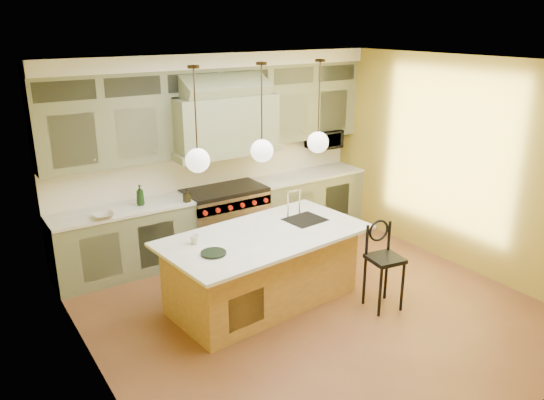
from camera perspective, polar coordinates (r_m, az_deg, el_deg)
floor at (r=6.60m, az=4.15°, el=-11.46°), size 5.00×5.00×0.00m
ceiling at (r=5.72m, az=4.84°, el=14.52°), size 5.00×5.00×0.00m
wall_back at (r=8.05m, az=-6.47°, el=5.22°), size 5.00×0.00×5.00m
wall_front at (r=4.45m, az=24.66°, el=-7.88°), size 5.00×0.00×5.00m
wall_left at (r=4.97m, az=-19.09°, el=-4.37°), size 0.00×5.00×5.00m
wall_right at (r=7.74m, az=19.35°, el=3.72°), size 0.00×5.00×5.00m
back_cabinetry at (r=7.82m, az=-5.58°, el=4.71°), size 5.00×0.77×2.90m
range at (r=8.03m, az=-5.07°, el=-1.97°), size 1.20×0.74×0.96m
kitchen_island at (r=6.50m, az=-0.96°, el=-7.20°), size 2.59×1.55×1.35m
counter_stool at (r=6.48m, az=11.90°, el=-6.35°), size 0.43×0.43×1.08m
microwave at (r=8.88m, az=5.62°, el=6.53°), size 0.54×0.37×0.30m
oil_bottle_a at (r=7.37m, az=-14.01°, el=0.52°), size 0.13×0.13×0.28m
oil_bottle_b at (r=7.38m, az=-9.16°, el=0.44°), size 0.09×0.09×0.18m
fruit_bowl at (r=7.04m, az=-17.68°, el=-1.63°), size 0.27×0.27×0.07m
cup at (r=6.06m, az=-8.32°, el=-4.21°), size 0.12×0.12×0.10m
pendant_left at (r=5.63m, az=-8.01°, el=4.52°), size 0.26×0.26×1.11m
pendant_center at (r=6.00m, az=-1.09°, el=5.59°), size 0.26×0.26×1.11m
pendant_right at (r=6.45m, az=4.97°, el=6.46°), size 0.26×0.26×1.11m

